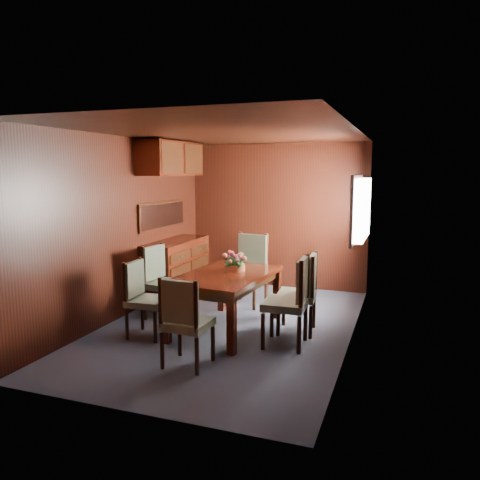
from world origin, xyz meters
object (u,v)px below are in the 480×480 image
at_px(chair_left_near, 142,294).
at_px(flower_centerpiece, 235,260).
at_px(chair_head, 184,318).
at_px(sideboard, 176,269).
at_px(chair_right_near, 292,297).
at_px(dining_table, 226,282).

height_order(chair_left_near, flower_centerpiece, flower_centerpiece).
distance_m(chair_left_near, chair_head, 1.10).
xyz_separation_m(sideboard, chair_right_near, (2.14, -1.37, 0.12)).
xyz_separation_m(sideboard, flower_centerpiece, (1.29, -0.92, 0.39)).
bearing_deg(flower_centerpiece, chair_right_near, -28.10).
xyz_separation_m(sideboard, chair_left_near, (0.40, -1.64, 0.06)).
bearing_deg(chair_left_near, sideboard, -170.20).
distance_m(chair_right_near, chair_head, 1.28).
distance_m(sideboard, flower_centerpiece, 1.63).
height_order(sideboard, chair_left_near, chair_left_near).
relative_size(sideboard, chair_right_near, 1.37).
bearing_deg(chair_head, chair_right_near, 49.08).
xyz_separation_m(sideboard, chair_head, (1.28, -2.31, 0.07)).
height_order(dining_table, chair_left_near, chair_left_near).
height_order(chair_left_near, chair_right_near, chair_right_near).
distance_m(chair_right_near, flower_centerpiece, 1.00).
relative_size(chair_left_near, chair_right_near, 0.90).
distance_m(dining_table, chair_left_near, 1.01).
height_order(sideboard, dining_table, sideboard).
relative_size(chair_left_near, flower_centerpiece, 3.22).
height_order(dining_table, chair_right_near, chair_right_near).
height_order(dining_table, chair_head, chair_head).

